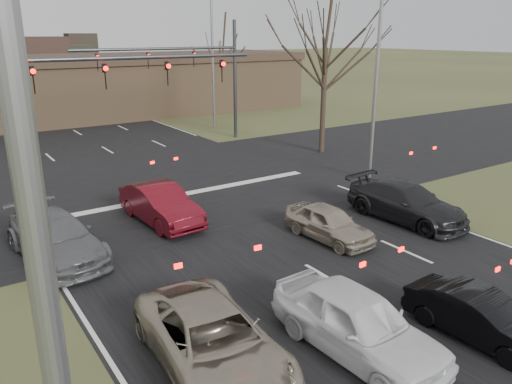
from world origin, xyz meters
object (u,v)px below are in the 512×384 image
(building, at_px, (76,87))
(mast_arm_far, at_px, (198,67))
(streetlight_right_near, at_px, (374,67))
(car_silver_suv, at_px, (213,341))
(mast_arm_near, at_px, (52,91))
(car_grey_ahead, at_px, (55,237))
(car_white_sedan, at_px, (357,322))
(car_red_ahead, at_px, (161,204))
(streetlight_right_far, at_px, (210,55))
(car_black_hatch, at_px, (480,317))
(car_silver_ahead, at_px, (329,223))
(streetlight_left, at_px, (73,284))
(car_charcoal_sedan, at_px, (406,202))

(building, relative_size, mast_arm_far, 3.81)
(streetlight_right_near, height_order, car_silver_suv, streetlight_right_near)
(building, bearing_deg, mast_arm_far, -74.42)
(building, bearing_deg, mast_arm_near, -106.13)
(car_silver_suv, relative_size, car_grey_ahead, 1.00)
(mast_arm_far, relative_size, car_white_sedan, 2.43)
(streetlight_right_near, height_order, car_white_sedan, streetlight_right_near)
(building, relative_size, car_grey_ahead, 8.34)
(streetlight_right_near, height_order, car_red_ahead, streetlight_right_near)
(mast_arm_far, bearing_deg, car_silver_suv, -117.20)
(streetlight_right_far, height_order, car_white_sedan, streetlight_right_far)
(car_black_hatch, distance_m, car_silver_ahead, 6.79)
(car_silver_suv, height_order, car_black_hatch, car_silver_suv)
(streetlight_right_near, xyz_separation_m, car_black_hatch, (-7.87, -11.36, -4.98))
(building, distance_m, mast_arm_far, 15.75)
(streetlight_right_far, relative_size, car_grey_ahead, 1.97)
(streetlight_right_far, bearing_deg, car_red_ahead, -124.77)
(car_silver_suv, height_order, car_white_sedan, car_white_sedan)
(streetlight_right_far, bearing_deg, car_grey_ahead, -131.60)
(streetlight_right_near, bearing_deg, mast_arm_far, 101.47)
(mast_arm_near, height_order, streetlight_right_far, streetlight_right_far)
(streetlight_left, relative_size, streetlight_right_far, 1.00)
(mast_arm_near, xyz_separation_m, car_white_sedan, (3.32, -13.06, -4.29))
(car_white_sedan, bearing_deg, car_silver_suv, 153.86)
(car_silver_suv, xyz_separation_m, car_red_ahead, (2.71, 9.03, 0.04))
(mast_arm_far, relative_size, streetlight_left, 1.11)
(streetlight_left, xyz_separation_m, car_charcoal_sedan, (14.75, 9.09, -4.85))
(mast_arm_far, xyz_separation_m, car_grey_ahead, (-12.67, -13.81, -4.28))
(building, relative_size, streetlight_right_near, 4.24)
(car_silver_suv, relative_size, car_white_sedan, 1.11)
(car_silver_suv, relative_size, car_black_hatch, 1.38)
(building, relative_size, car_black_hatch, 11.55)
(mast_arm_far, relative_size, car_red_ahead, 2.46)
(mast_arm_far, xyz_separation_m, car_white_sedan, (-8.09, -23.06, -4.24))
(streetlight_left, relative_size, car_silver_suv, 1.98)
(car_red_ahead, bearing_deg, streetlight_left, -118.46)
(car_silver_suv, bearing_deg, car_white_sedan, -18.32)
(car_silver_ahead, bearing_deg, mast_arm_near, 130.44)
(car_white_sedan, height_order, car_charcoal_sedan, car_white_sedan)
(car_grey_ahead, bearing_deg, car_black_hatch, -62.46)
(streetlight_right_near, relative_size, car_silver_suv, 1.98)
(car_white_sedan, height_order, car_black_hatch, car_white_sedan)
(car_charcoal_sedan, bearing_deg, streetlight_left, -151.49)
(car_charcoal_sedan, bearing_deg, car_black_hatch, -130.77)
(mast_arm_far, bearing_deg, car_white_sedan, -109.33)
(streetlight_left, distance_m, car_charcoal_sedan, 17.99)
(mast_arm_near, distance_m, car_red_ahead, 5.90)
(car_grey_ahead, bearing_deg, car_silver_ahead, -31.91)
(building, xyz_separation_m, car_silver_ahead, (0.06, -32.66, -2.04))
(car_silver_suv, bearing_deg, car_charcoal_sedan, 24.26)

